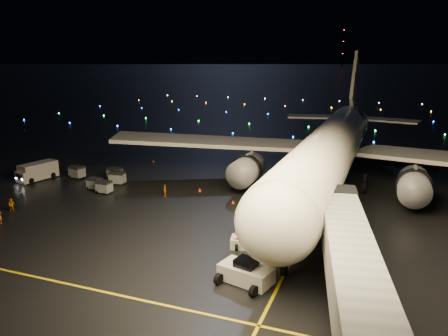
% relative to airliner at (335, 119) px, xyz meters
% --- Properties ---
extents(ground, '(2000.00, 2000.00, 0.00)m').
position_rel_airliner_xyz_m(ground, '(-12.28, 273.18, -9.49)').
color(ground, black).
rests_on(ground, ground).
extents(lane_centre, '(0.25, 80.00, 0.02)m').
position_rel_airliner_xyz_m(lane_centre, '(-0.28, -11.82, -9.48)').
color(lane_centre, '#D2B80A').
rests_on(lane_centre, ground).
extents(lane_cross, '(60.00, 0.25, 0.02)m').
position_rel_airliner_xyz_m(lane_cross, '(-17.28, -36.82, -9.48)').
color(lane_cross, '#D2B80A').
rests_on(lane_cross, ground).
extents(airliner, '(67.66, 64.34, 18.99)m').
position_rel_airliner_xyz_m(airliner, '(0.00, 0.00, 0.00)').
color(airliner, white).
rests_on(airliner, ground).
extents(pushback_tug, '(4.79, 3.29, 2.08)m').
position_rel_airliner_xyz_m(pushback_tug, '(-2.93, -31.40, -8.46)').
color(pushback_tug, silver).
rests_on(pushback_tug, ground).
extents(belt_loader, '(6.75, 3.12, 3.16)m').
position_rel_airliner_xyz_m(belt_loader, '(-4.26, -24.75, -7.91)').
color(belt_loader, silver).
rests_on(belt_loader, ground).
extents(service_truck, '(3.63, 7.38, 2.60)m').
position_rel_airliner_xyz_m(service_truck, '(-41.71, -12.85, -8.19)').
color(service_truck, silver).
rests_on(service_truck, ground).
extents(crew_b, '(0.97, 0.90, 1.60)m').
position_rel_airliner_xyz_m(crew_b, '(-34.38, -25.10, -8.69)').
color(crew_b, orange).
rests_on(crew_b, ground).
extents(crew_c, '(0.61, 1.02, 1.63)m').
position_rel_airliner_xyz_m(crew_c, '(-19.93, -13.55, -8.68)').
color(crew_c, orange).
rests_on(crew_c, ground).
extents(safety_cone_0, '(0.43, 0.43, 0.44)m').
position_rel_airliner_xyz_m(safety_cone_0, '(-10.55, -13.01, -9.27)').
color(safety_cone_0, '#F24015').
rests_on(safety_cone_0, ground).
extents(safety_cone_1, '(0.56, 0.56, 0.49)m').
position_rel_airliner_xyz_m(safety_cone_1, '(-6.53, -5.37, -9.25)').
color(safety_cone_1, '#F24015').
rests_on(safety_cone_1, ground).
extents(safety_cone_2, '(0.50, 0.50, 0.46)m').
position_rel_airliner_xyz_m(safety_cone_2, '(-16.53, -9.84, -9.26)').
color(safety_cone_2, '#F24015').
rests_on(safety_cone_2, ground).
extents(safety_cone_3, '(0.50, 0.50, 0.52)m').
position_rel_airliner_xyz_m(safety_cone_3, '(-30.85, 2.70, -9.23)').
color(safety_cone_3, '#F24015').
rests_on(safety_cone_3, ground).
extents(radio_mast, '(1.80, 1.80, 64.00)m').
position_rel_airliner_xyz_m(radio_mast, '(-72.28, 713.18, 22.51)').
color(radio_mast, black).
rests_on(radio_mast, ground).
extents(taxiway_lights, '(164.00, 92.00, 0.36)m').
position_rel_airliner_xyz_m(taxiway_lights, '(-12.28, 79.18, -9.31)').
color(taxiway_lights, black).
rests_on(taxiway_lights, ground).
extents(baggage_cart_0, '(2.03, 1.47, 1.67)m').
position_rel_airliner_xyz_m(baggage_cart_0, '(-28.38, -15.10, -8.66)').
color(baggage_cart_0, gray).
rests_on(baggage_cart_0, ground).
extents(baggage_cart_1, '(2.31, 1.77, 1.81)m').
position_rel_airliner_xyz_m(baggage_cart_1, '(-29.18, -10.80, -8.59)').
color(baggage_cart_1, gray).
rests_on(baggage_cart_1, ground).
extents(baggage_cart_2, '(2.37, 1.90, 1.78)m').
position_rel_airliner_xyz_m(baggage_cart_2, '(-30.88, -8.91, -8.61)').
color(baggage_cart_2, gray).
rests_on(baggage_cart_2, ground).
extents(baggage_cart_3, '(1.98, 1.46, 1.60)m').
position_rel_airliner_xyz_m(baggage_cart_3, '(-30.73, -14.07, -8.70)').
color(baggage_cart_3, gray).
rests_on(baggage_cart_3, ground).
extents(baggage_cart_4, '(2.46, 1.95, 1.86)m').
position_rel_airliner_xyz_m(baggage_cart_4, '(-36.82, -10.16, -8.56)').
color(baggage_cart_4, gray).
rests_on(baggage_cart_4, ground).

